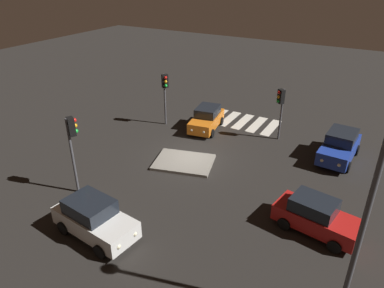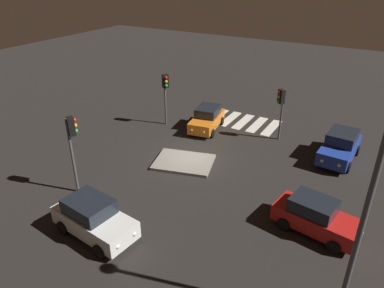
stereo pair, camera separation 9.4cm
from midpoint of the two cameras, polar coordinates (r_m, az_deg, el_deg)
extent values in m
plane|color=black|center=(22.74, -0.12, -2.24)|extent=(80.00, 80.00, 0.00)
cube|color=gray|center=(22.09, -1.43, -2.94)|extent=(4.10, 3.49, 0.18)
cube|color=#1E389E|center=(24.09, 22.40, -0.75)|extent=(2.04, 4.25, 0.85)
cube|color=black|center=(24.00, 22.85, 1.11)|extent=(1.75, 2.22, 0.69)
cylinder|color=black|center=(23.02, 23.59, -3.40)|extent=(0.28, 0.68, 0.67)
cylinder|color=black|center=(23.26, 19.45, -2.28)|extent=(0.28, 0.68, 0.67)
cylinder|color=black|center=(25.31, 24.80, -0.88)|extent=(0.28, 0.68, 0.67)
cylinder|color=black|center=(25.53, 21.02, 0.11)|extent=(0.28, 0.68, 0.67)
sphere|color=#F2EABF|center=(22.23, 22.42, -3.12)|extent=(0.22, 0.22, 0.22)
sphere|color=#F2EABF|center=(22.37, 20.02, -2.47)|extent=(0.22, 0.22, 0.22)
cube|color=silver|center=(16.98, -15.40, -11.99)|extent=(4.22, 2.18, 0.83)
cube|color=black|center=(16.70, -16.26, -9.63)|extent=(2.24, 1.80, 0.67)
cylinder|color=black|center=(16.85, -10.17, -13.34)|extent=(0.67, 0.31, 0.65)
cylinder|color=black|center=(16.06, -14.67, -16.31)|extent=(0.67, 0.31, 0.65)
cylinder|color=black|center=(18.42, -15.74, -10.04)|extent=(0.67, 0.31, 0.65)
cylinder|color=black|center=(17.70, -20.06, -12.51)|extent=(0.67, 0.31, 0.65)
sphere|color=#F2EABF|center=(16.00, -9.37, -14.06)|extent=(0.22, 0.22, 0.22)
sphere|color=#F2EABF|center=(15.54, -11.94, -15.82)|extent=(0.22, 0.22, 0.22)
cube|color=red|center=(17.55, 19.20, -11.36)|extent=(4.01, 2.24, 0.78)
cube|color=black|center=(17.20, 18.84, -9.25)|extent=(2.16, 1.78, 0.63)
cylinder|color=black|center=(18.17, 23.46, -12.16)|extent=(0.64, 0.32, 0.61)
cylinder|color=black|center=(16.94, 21.74, -15.01)|extent=(0.64, 0.32, 0.61)
cylinder|color=black|center=(18.66, 16.62, -9.72)|extent=(0.64, 0.32, 0.61)
cylinder|color=black|center=(17.46, 14.41, -12.26)|extent=(0.64, 0.32, 0.61)
sphere|color=#F2EABF|center=(17.60, 25.44, -12.59)|extent=(0.20, 0.20, 0.20)
sphere|color=#F2EABF|center=(16.89, 24.56, -14.22)|extent=(0.20, 0.20, 0.20)
cube|color=orange|center=(26.44, 2.23, 3.71)|extent=(2.23, 4.04, 0.78)
cube|color=black|center=(26.38, 2.42, 5.31)|extent=(1.79, 2.17, 0.63)
cylinder|color=black|center=(25.33, 3.08, 1.72)|extent=(0.32, 0.64, 0.62)
cylinder|color=black|center=(25.81, -0.32, 2.26)|extent=(0.32, 0.64, 0.62)
cylinder|color=black|center=(27.41, 4.60, 3.70)|extent=(0.32, 0.64, 0.62)
cylinder|color=black|center=(27.85, 1.42, 4.18)|extent=(0.32, 0.64, 0.62)
sphere|color=#F2EABF|center=(24.69, 1.83, 1.95)|extent=(0.21, 0.21, 0.21)
sphere|color=#F2EABF|center=(24.97, -0.13, 2.26)|extent=(0.21, 0.21, 0.21)
cylinder|color=#47474C|center=(25.17, 13.97, 4.56)|extent=(0.14, 0.14, 3.68)
cube|color=black|center=(24.59, 13.98, 7.42)|extent=(0.54, 0.52, 0.96)
sphere|color=red|center=(24.38, 13.69, 8.04)|extent=(0.22, 0.22, 0.22)
sphere|color=orange|center=(24.47, 13.61, 7.37)|extent=(0.22, 0.22, 0.22)
sphere|color=green|center=(24.57, 13.53, 6.71)|extent=(0.22, 0.22, 0.22)
cylinder|color=#47474C|center=(26.91, -4.47, 7.10)|extent=(0.14, 0.14, 3.96)
cube|color=black|center=(26.27, -4.47, 10.05)|extent=(0.53, 0.54, 0.96)
sphere|color=red|center=(26.01, -4.37, 10.57)|extent=(0.22, 0.22, 0.22)
sphere|color=orange|center=(26.09, -4.34, 9.93)|extent=(0.22, 0.22, 0.22)
sphere|color=green|center=(26.18, -4.32, 9.31)|extent=(0.22, 0.22, 0.22)
cylinder|color=#47474C|center=(19.44, -18.73, -1.97)|extent=(0.14, 0.14, 4.33)
cube|color=black|center=(18.76, -18.96, 2.67)|extent=(0.54, 0.49, 0.96)
sphere|color=red|center=(18.68, -18.51, 3.65)|extent=(0.22, 0.22, 0.22)
sphere|color=orange|center=(18.79, -18.38, 2.81)|extent=(0.22, 0.22, 0.22)
sphere|color=green|center=(18.91, -18.25, 1.98)|extent=(0.22, 0.22, 0.22)
cylinder|color=#47474C|center=(11.99, 25.34, -12.61)|extent=(0.18, 0.18, 7.97)
cube|color=silver|center=(27.56, 12.47, 2.58)|extent=(0.70, 3.20, 0.02)
cube|color=silver|center=(27.87, 10.24, 3.09)|extent=(0.70, 3.20, 0.02)
cube|color=silver|center=(28.23, 8.05, 3.57)|extent=(0.70, 3.20, 0.02)
cube|color=silver|center=(28.63, 5.93, 4.05)|extent=(0.70, 3.20, 0.02)
cube|color=silver|center=(29.07, 3.86, 4.50)|extent=(0.70, 3.20, 0.02)
cube|color=silver|center=(29.55, 1.86, 4.93)|extent=(0.70, 3.20, 0.02)
camera|label=1|loc=(0.05, -90.12, -0.06)|focal=33.25mm
camera|label=2|loc=(0.05, 89.88, 0.06)|focal=33.25mm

